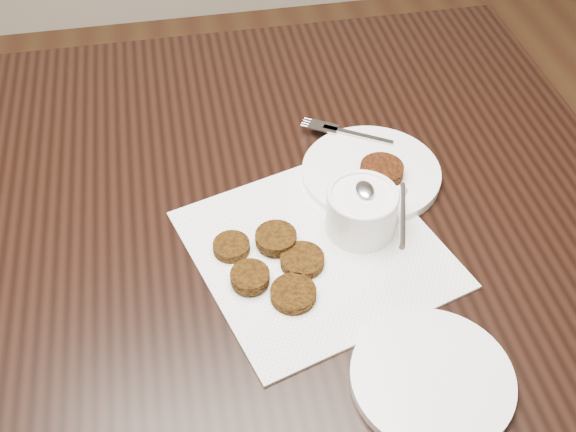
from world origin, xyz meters
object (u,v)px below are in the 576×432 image
Objects in this scene: table at (183,342)px; sauce_ramekin at (363,194)px; plate_empty at (432,378)px; napkin at (316,249)px; plate_with_patty at (371,169)px.

table is 0.55m from sauce_ramekin.
napkin is at bearing 111.26° from plate_empty.
plate_empty reaches higher than table.
sauce_ramekin is (0.07, 0.03, 0.07)m from napkin.
table is 0.52m from plate_with_patty.
plate_empty is at bearing -85.40° from sauce_ramekin.
plate_empty is at bearing -68.74° from napkin.
napkin is at bearing -131.25° from plate_with_patty.
sauce_ramekin is at bearing -113.71° from plate_with_patty.
plate_empty is at bearing -49.99° from table.
table is 10.53× the size of sauce_ramekin.
napkin is 0.25m from plate_empty.
plate_empty reaches higher than napkin.
plate_with_patty is (0.12, 0.14, 0.01)m from napkin.
sauce_ramekin reaches higher than plate_empty.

